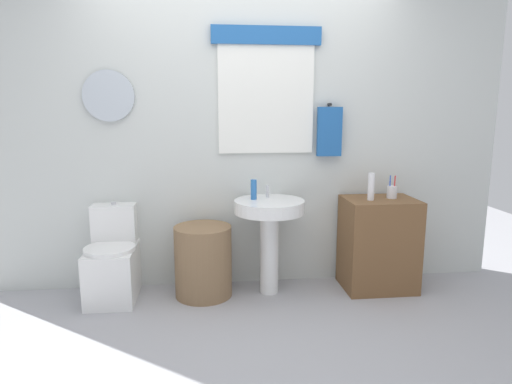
{
  "coord_description": "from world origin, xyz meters",
  "views": [
    {
      "loc": [
        -0.28,
        -2.52,
        1.47
      ],
      "look_at": [
        0.08,
        0.8,
        0.84
      ],
      "focal_mm": 31.05,
      "sensor_mm": 36.0,
      "label": 1
    }
  ],
  "objects_px": {
    "soap_bottle": "(254,190)",
    "lotion_bottle": "(371,187)",
    "laundry_hamper": "(203,261)",
    "wooden_cabinet": "(378,244)",
    "toilet": "(113,263)",
    "toothbrush_cup": "(392,192)",
    "pedestal_sink": "(269,222)"
  },
  "relations": [
    {
      "from": "lotion_bottle",
      "to": "toothbrush_cup",
      "type": "relative_size",
      "value": 1.17
    },
    {
      "from": "wooden_cabinet",
      "to": "lotion_bottle",
      "type": "xyz_separation_m",
      "value": [
        -0.1,
        -0.04,
        0.49
      ]
    },
    {
      "from": "pedestal_sink",
      "to": "toothbrush_cup",
      "type": "bearing_deg",
      "value": 1.14
    },
    {
      "from": "laundry_hamper",
      "to": "pedestal_sink",
      "type": "bearing_deg",
      "value": -0.0
    },
    {
      "from": "soap_bottle",
      "to": "laundry_hamper",
      "type": "bearing_deg",
      "value": -173.01
    },
    {
      "from": "soap_bottle",
      "to": "lotion_bottle",
      "type": "relative_size",
      "value": 0.73
    },
    {
      "from": "toilet",
      "to": "soap_bottle",
      "type": "relative_size",
      "value": 4.7
    },
    {
      "from": "toilet",
      "to": "pedestal_sink",
      "type": "height_order",
      "value": "pedestal_sink"
    },
    {
      "from": "toilet",
      "to": "soap_bottle",
      "type": "bearing_deg",
      "value": 1.01
    },
    {
      "from": "pedestal_sink",
      "to": "lotion_bottle",
      "type": "relative_size",
      "value": 3.52
    },
    {
      "from": "lotion_bottle",
      "to": "laundry_hamper",
      "type": "bearing_deg",
      "value": 178.28
    },
    {
      "from": "wooden_cabinet",
      "to": "toothbrush_cup",
      "type": "xyz_separation_m",
      "value": [
        0.1,
        0.02,
        0.43
      ]
    },
    {
      "from": "toilet",
      "to": "laundry_hamper",
      "type": "relative_size",
      "value": 1.31
    },
    {
      "from": "lotion_bottle",
      "to": "toothbrush_cup",
      "type": "bearing_deg",
      "value": 16.72
    },
    {
      "from": "toothbrush_cup",
      "to": "toilet",
      "type": "bearing_deg",
      "value": 179.73
    },
    {
      "from": "toilet",
      "to": "wooden_cabinet",
      "type": "xyz_separation_m",
      "value": [
        2.14,
        -0.03,
        0.09
      ]
    },
    {
      "from": "toilet",
      "to": "laundry_hamper",
      "type": "bearing_deg",
      "value": -2.49
    },
    {
      "from": "toilet",
      "to": "soap_bottle",
      "type": "height_order",
      "value": "soap_bottle"
    },
    {
      "from": "laundry_hamper",
      "to": "soap_bottle",
      "type": "relative_size",
      "value": 3.58
    },
    {
      "from": "wooden_cabinet",
      "to": "lotion_bottle",
      "type": "relative_size",
      "value": 3.48
    },
    {
      "from": "toilet",
      "to": "laundry_hamper",
      "type": "distance_m",
      "value": 0.7
    },
    {
      "from": "toilet",
      "to": "toothbrush_cup",
      "type": "bearing_deg",
      "value": -0.27
    },
    {
      "from": "laundry_hamper",
      "to": "wooden_cabinet",
      "type": "distance_m",
      "value": 1.44
    },
    {
      "from": "laundry_hamper",
      "to": "lotion_bottle",
      "type": "bearing_deg",
      "value": -1.72
    },
    {
      "from": "wooden_cabinet",
      "to": "toothbrush_cup",
      "type": "distance_m",
      "value": 0.44
    },
    {
      "from": "soap_bottle",
      "to": "lotion_bottle",
      "type": "bearing_deg",
      "value": -5.55
    },
    {
      "from": "wooden_cabinet",
      "to": "soap_bottle",
      "type": "relative_size",
      "value": 4.78
    },
    {
      "from": "toilet",
      "to": "toothbrush_cup",
      "type": "distance_m",
      "value": 2.3
    },
    {
      "from": "soap_bottle",
      "to": "lotion_bottle",
      "type": "distance_m",
      "value": 0.93
    },
    {
      "from": "pedestal_sink",
      "to": "laundry_hamper",
      "type": "bearing_deg",
      "value": 180.0
    },
    {
      "from": "lotion_bottle",
      "to": "pedestal_sink",
      "type": "bearing_deg",
      "value": 177.16
    },
    {
      "from": "laundry_hamper",
      "to": "toothbrush_cup",
      "type": "relative_size",
      "value": 3.06
    }
  ]
}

